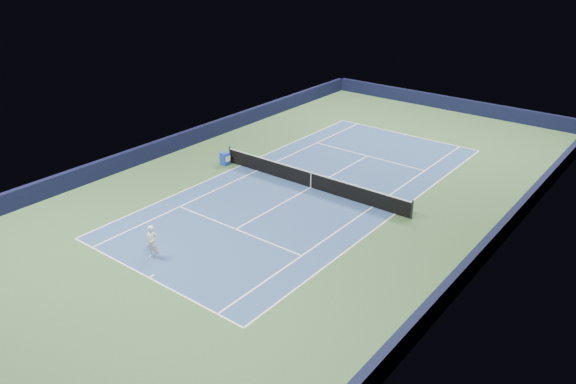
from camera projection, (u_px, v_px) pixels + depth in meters
The scene contains 19 objects.
ground at pixel (311, 188), 32.57m from camera, with size 40.00×40.00×0.00m, color #32552E.
wall_far at pixel (451, 104), 46.52m from camera, with size 22.00×0.35×1.10m, color black.
wall_right at pixel (498, 236), 26.30m from camera, with size 0.35×40.00×1.10m, color black.
wall_left at pixel (183, 140), 38.38m from camera, with size 0.35×40.00×1.10m, color black.
court_surface at pixel (311, 187), 32.57m from camera, with size 10.97×23.77×0.01m, color navy.
baseline_far at pixel (406, 135), 41.07m from camera, with size 10.97×0.08×0.00m, color white.
baseline_near at pixel (149, 278), 24.07m from camera, with size 10.97×0.08×0.00m, color white.
sideline_doubles_right at pixel (395, 214), 29.51m from camera, with size 0.08×23.77×0.00m, color white.
sideline_doubles_left at pixel (241, 165), 35.63m from camera, with size 0.08×23.77×0.00m, color white.
sideline_singles_right at pixel (373, 207), 30.27m from camera, with size 0.08×23.77×0.00m, color white.
sideline_singles_left at pixel (257, 171), 34.87m from camera, with size 0.08×23.77×0.00m, color white.
service_line_far at pixel (367, 156), 37.15m from camera, with size 8.23×0.08×0.00m, color white.
service_line_near at pixel (236, 229), 28.00m from camera, with size 8.23×0.08×0.00m, color white.
center_service_line at pixel (311, 187), 32.57m from camera, with size 0.08×12.80×0.00m, color white.
center_mark_far at pixel (405, 135), 40.96m from camera, with size 0.08×0.30×0.00m, color white.
center_mark_near at pixel (152, 276), 24.18m from camera, with size 0.08×0.30×0.00m, color white.
tennis_net at pixel (311, 180), 32.36m from camera, with size 12.90×0.10×1.07m.
sponsor_cube at pixel (225, 159), 35.62m from camera, with size 0.59×0.50×0.80m.
tennis_player at pixel (152, 242), 25.26m from camera, with size 0.81×1.33×2.33m.
Camera 1 is at (17.20, -24.19, 13.49)m, focal length 35.00 mm.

